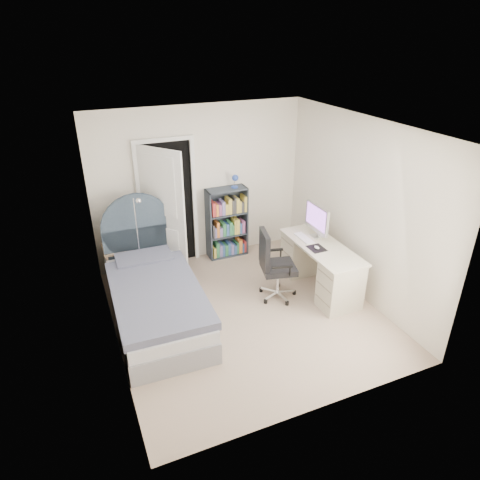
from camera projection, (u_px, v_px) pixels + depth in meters
name	position (u px, v px, depth m)	size (l,w,h in m)	color
room_shell	(246.00, 229.00, 5.29)	(3.50, 3.70, 2.60)	gray
door	(165.00, 209.00, 6.44)	(0.92, 0.68, 2.06)	black
bed	(155.00, 296.00, 5.64)	(1.13, 2.29, 1.39)	gray
nightstand	(117.00, 254.00, 6.47)	(0.42, 0.42, 0.62)	tan
floor_lamp	(141.00, 251.00, 6.21)	(0.20, 0.20, 1.40)	silver
bookcase	(228.00, 224.00, 7.10)	(0.66, 0.28, 1.41)	#363F4A
desk	(320.00, 265.00, 6.22)	(0.59, 1.47, 1.20)	beige
office_chair	(273.00, 262.00, 5.93)	(0.56, 0.58, 1.04)	silver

